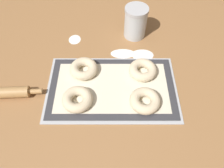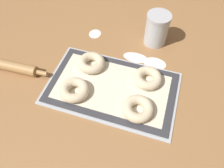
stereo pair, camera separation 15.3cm
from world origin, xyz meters
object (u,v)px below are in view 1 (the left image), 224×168
bagel_front_left (77,99)px  flour_canister (136,22)px  bagel_back_right (143,70)px  baking_tray (112,88)px  bagel_front_right (145,101)px  bagel_back_left (84,69)px

bagel_front_left → flour_canister: 0.46m
bagel_back_right → baking_tray: bearing=-150.9°
bagel_front_left → bagel_back_right: same height
flour_canister → baking_tray: bearing=-108.8°
baking_tray → flour_canister: flour_canister is taller
bagel_front_left → bagel_front_right: same height
bagel_back_right → flour_canister: flour_canister is taller
bagel_front_left → bagel_front_right: 0.25m
bagel_back_left → flour_canister: (0.23, 0.24, 0.05)m
flour_canister → bagel_back_right: bearing=-85.8°
bagel_back_left → bagel_back_right: same height
bagel_back_left → flour_canister: bearing=47.0°
bagel_front_left → bagel_back_left: 0.15m
bagel_back_left → flour_canister: 0.33m
bagel_back_right → flour_canister: (-0.02, 0.25, 0.05)m
bagel_back_right → flour_canister: 0.25m
bagel_back_left → baking_tray: bearing=-33.9°
baking_tray → bagel_back_left: size_ratio=4.50×
bagel_back_left → flour_canister: size_ratio=0.77×
baking_tray → bagel_back_left: bagel_back_left is taller
baking_tray → bagel_front_left: (-0.13, -0.07, 0.03)m
flour_canister → bagel_front_right: bearing=-87.9°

